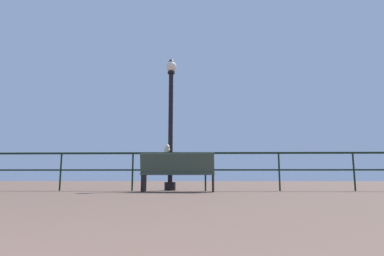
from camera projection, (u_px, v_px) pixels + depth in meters
name	position (u px, v px, depth m)	size (l,w,h in m)	color
pier_railing	(169.00, 162.00, 8.37)	(24.84, 0.05, 1.00)	black
bench_near_left	(178.00, 170.00, 7.70)	(1.82, 0.72, 0.92)	#364336
lamppost_center	(171.00, 119.00, 8.84)	(0.30, 0.30, 3.70)	black
seagull_on_rail	(167.00, 149.00, 8.41)	(0.20, 0.41, 0.19)	silver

